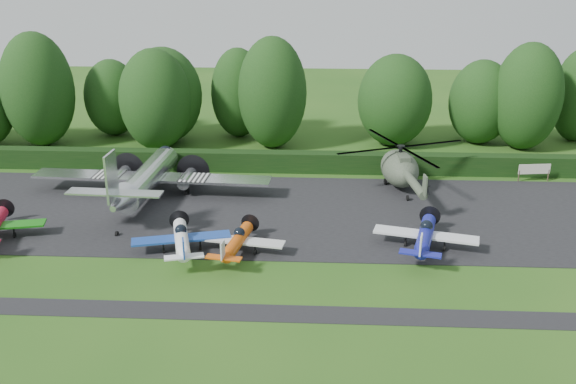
{
  "coord_description": "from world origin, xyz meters",
  "views": [
    {
      "loc": [
        7.77,
        -40.23,
        21.19
      ],
      "look_at": [
        5.28,
        8.56,
        2.5
      ],
      "focal_mm": 40.0,
      "sensor_mm": 36.0,
      "label": 1
    }
  ],
  "objects_px": {
    "transport_plane": "(147,178)",
    "light_plane_blue": "(425,235)",
    "light_plane_orange": "(237,241)",
    "light_plane_white": "(182,239)",
    "sign_board": "(534,170)",
    "helicopter": "(400,166)"
  },
  "relations": [
    {
      "from": "transport_plane",
      "to": "light_plane_blue",
      "type": "bearing_deg",
      "value": -24.97
    },
    {
      "from": "light_plane_orange",
      "to": "helicopter",
      "type": "bearing_deg",
      "value": 37.77
    },
    {
      "from": "light_plane_white",
      "to": "helicopter",
      "type": "bearing_deg",
      "value": 54.72
    },
    {
      "from": "light_plane_orange",
      "to": "light_plane_blue",
      "type": "relative_size",
      "value": 0.88
    },
    {
      "from": "light_plane_orange",
      "to": "light_plane_white",
      "type": "bearing_deg",
      "value": 170.09
    },
    {
      "from": "transport_plane",
      "to": "light_plane_blue",
      "type": "distance_m",
      "value": 25.09
    },
    {
      "from": "light_plane_blue",
      "to": "helicopter",
      "type": "relative_size",
      "value": 0.54
    },
    {
      "from": "transport_plane",
      "to": "light_plane_white",
      "type": "distance_m",
      "value": 12.02
    },
    {
      "from": "transport_plane",
      "to": "light_plane_white",
      "type": "bearing_deg",
      "value": -66.66
    },
    {
      "from": "light_plane_white",
      "to": "light_plane_orange",
      "type": "relative_size",
      "value": 1.07
    },
    {
      "from": "light_plane_white",
      "to": "light_plane_blue",
      "type": "height_order",
      "value": "light_plane_blue"
    },
    {
      "from": "light_plane_blue",
      "to": "sign_board",
      "type": "bearing_deg",
      "value": 37.08
    },
    {
      "from": "helicopter",
      "to": "light_plane_blue",
      "type": "bearing_deg",
      "value": -80.53
    },
    {
      "from": "light_plane_white",
      "to": "light_plane_blue",
      "type": "relative_size",
      "value": 0.94
    },
    {
      "from": "light_plane_orange",
      "to": "sign_board",
      "type": "distance_m",
      "value": 31.6
    },
    {
      "from": "light_plane_orange",
      "to": "sign_board",
      "type": "height_order",
      "value": "light_plane_orange"
    },
    {
      "from": "sign_board",
      "to": "light_plane_blue",
      "type": "bearing_deg",
      "value": -121.72
    },
    {
      "from": "light_plane_white",
      "to": "sign_board",
      "type": "bearing_deg",
      "value": 43.86
    },
    {
      "from": "helicopter",
      "to": "sign_board",
      "type": "xyz_separation_m",
      "value": [
        13.19,
        2.42,
        -1.02
      ]
    },
    {
      "from": "transport_plane",
      "to": "light_plane_blue",
      "type": "relative_size",
      "value": 2.69
    },
    {
      "from": "light_plane_blue",
      "to": "sign_board",
      "type": "relative_size",
      "value": 2.6
    },
    {
      "from": "helicopter",
      "to": "sign_board",
      "type": "bearing_deg",
      "value": 17.98
    }
  ]
}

